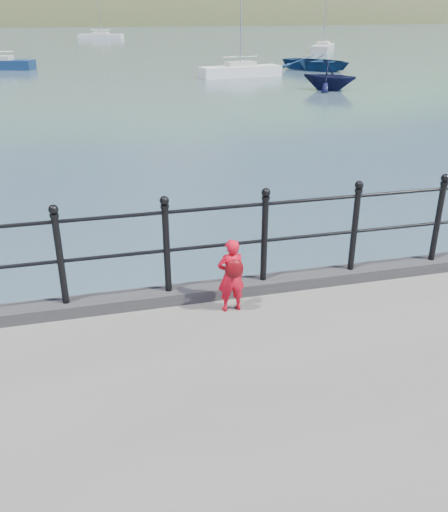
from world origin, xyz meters
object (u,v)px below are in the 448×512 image
object	(u,v)px
launch_blue	(317,62)
launch_navy	(329,76)
railing	(216,234)
sailboat_near	(240,72)
sailboat_far	(323,48)
sailboat_port	(1,65)
child	(231,275)
sailboat_deep	(101,36)

from	to	relation	value
launch_blue	launch_navy	xyz separation A→B (m)	(-3.85, -10.66, 0.23)
railing	sailboat_near	xyz separation A→B (m)	(9.34, 31.73, -1.48)
launch_blue	sailboat_far	size ratio (longest dim) A/B	0.58
sailboat_port	launch_blue	bearing A→B (deg)	1.59
sailboat_near	sailboat_far	bearing A→B (deg)	45.52
launch_navy	sailboat_near	distance (m)	8.41
child	sailboat_far	distance (m)	58.91
railing	sailboat_far	xyz separation A→B (m)	(24.82, 53.06, -1.48)
sailboat_far	sailboat_deep	distance (m)	40.87
sailboat_port	railing	bearing A→B (deg)	-63.01
child	sailboat_near	bearing A→B (deg)	-109.30
sailboat_far	sailboat_deep	bearing A→B (deg)	63.98
launch_navy	sailboat_deep	bearing A→B (deg)	50.71
railing	child	distance (m)	0.54
sailboat_deep	sailboat_port	world-z (taller)	sailboat_deep
sailboat_far	launch_blue	bearing A→B (deg)	-174.10
sailboat_near	railing	bearing A→B (deg)	-114.89
child	sailboat_far	world-z (taller)	sailboat_far
sailboat_far	launch_navy	bearing A→B (deg)	-172.27
railing	launch_blue	distance (m)	38.19
launch_navy	sailboat_deep	distance (m)	64.15
child	sailboat_deep	xyz separation A→B (m)	(2.41, 87.68, -1.12)
launch_blue	railing	bearing A→B (deg)	-147.41
child	sailboat_deep	world-z (taller)	sailboat_deep
railing	sailboat_deep	size ratio (longest dim) A/B	1.81
sailboat_near	sailboat_deep	world-z (taller)	sailboat_deep
launch_blue	sailboat_port	xyz separation A→B (m)	(-23.33, 6.50, -0.23)
railing	sailboat_deep	distance (m)	87.33
railing	sailboat_near	world-z (taller)	sailboat_near
child	launch_blue	bearing A→B (deg)	-117.99
launch_navy	sailboat_deep	world-z (taller)	sailboat_deep
launch_blue	sailboat_port	size ratio (longest dim) A/B	0.76
sailboat_port	launch_navy	bearing A→B (deg)	-24.22
railing	sailboat_far	distance (m)	58.60
child	sailboat_far	size ratio (longest dim) A/B	0.09
sailboat_far	sailboat_near	world-z (taller)	sailboat_far
launch_navy	sailboat_far	size ratio (longest dim) A/B	0.32
launch_blue	sailboat_far	world-z (taller)	sailboat_far
sailboat_deep	sailboat_port	distance (m)	47.22
sailboat_near	sailboat_port	xyz separation A→B (m)	(-16.46, 9.32, -0.00)
sailboat_far	sailboat_deep	xyz separation A→B (m)	(-22.33, 34.23, -0.00)
launch_navy	sailboat_near	bearing A→B (deg)	62.97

